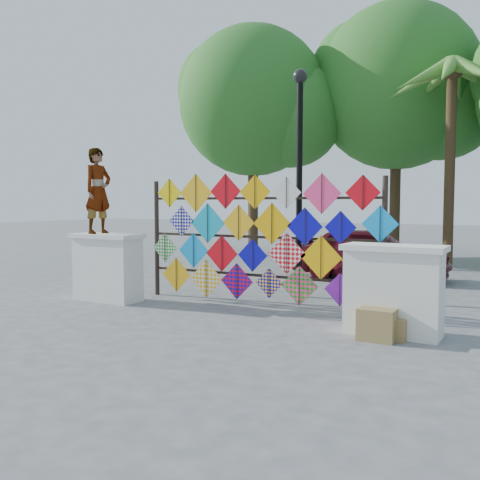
# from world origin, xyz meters

# --- Properties ---
(ground) EXTENTS (80.00, 80.00, 0.00)m
(ground) POSITION_xyz_m (0.00, 0.00, 0.00)
(ground) COLOR gray
(ground) RESTS_ON ground
(parapet_left) EXTENTS (1.40, 0.65, 1.28)m
(parapet_left) POSITION_xyz_m (-2.70, -0.20, 0.65)
(parapet_left) COLOR white
(parapet_left) RESTS_ON ground
(parapet_right) EXTENTS (1.40, 0.65, 1.28)m
(parapet_right) POSITION_xyz_m (2.70, -0.20, 0.65)
(parapet_right) COLOR white
(parapet_right) RESTS_ON ground
(kite_rack) EXTENTS (4.96, 0.24, 2.42)m
(kite_rack) POSITION_xyz_m (0.06, 0.73, 1.21)
(kite_rack) COLOR black
(kite_rack) RESTS_ON ground
(tree_west) EXTENTS (5.85, 5.20, 8.01)m
(tree_west) POSITION_xyz_m (-4.40, 9.03, 5.38)
(tree_west) COLOR #43311C
(tree_west) RESTS_ON ground
(tree_mid) EXTENTS (6.30, 5.60, 8.61)m
(tree_mid) POSITION_xyz_m (0.11, 11.03, 5.77)
(tree_mid) COLOR #43311C
(tree_mid) RESTS_ON ground
(palm_tree) EXTENTS (3.62, 3.62, 5.83)m
(palm_tree) POSITION_xyz_m (2.20, 8.00, 4.95)
(palm_tree) COLOR #43311C
(palm_tree) RESTS_ON ground
(vendor_woman) EXTENTS (0.44, 0.62, 1.63)m
(vendor_woman) POSITION_xyz_m (-2.91, -0.20, 2.10)
(vendor_woman) COLOR #99999E
(vendor_woman) RESTS_ON parapet_left
(sedan) EXTENTS (3.85, 1.69, 1.29)m
(sedan) POSITION_xyz_m (0.83, 5.12, 0.65)
(sedan) COLOR #560E1B
(sedan) RESTS_ON ground
(lamppost) EXTENTS (0.28, 0.28, 4.46)m
(lamppost) POSITION_xyz_m (0.30, 2.00, 2.69)
(lamppost) COLOR black
(lamppost) RESTS_ON ground
(cardboard_box_near) EXTENTS (0.49, 0.44, 0.44)m
(cardboard_box_near) POSITION_xyz_m (2.59, -0.57, 0.22)
(cardboard_box_near) COLOR #A28A4E
(cardboard_box_near) RESTS_ON ground
(cardboard_box_far) EXTENTS (0.36, 0.33, 0.31)m
(cardboard_box_far) POSITION_xyz_m (2.78, -0.45, 0.15)
(cardboard_box_far) COLOR #A28A4E
(cardboard_box_far) RESTS_ON ground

